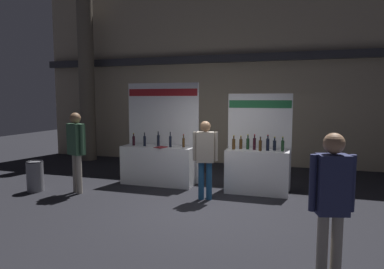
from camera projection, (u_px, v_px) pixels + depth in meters
The scene contains 8 objects.
ground_plane at pixel (206, 211), 6.38m from camera, with size 29.33×29.33×0.00m, color black.
hall_colonnade at pixel (245, 69), 10.68m from camera, with size 14.66×1.26×6.27m.
exhibitor_booth_0 at pixel (159, 160), 8.41m from camera, with size 1.93×0.71×2.56m.
exhibitor_booth_1 at pixel (257, 167), 7.62m from camera, with size 1.48×0.66×2.28m.
trash_bin at pixel (35, 176), 7.74m from camera, with size 0.37×0.37×0.71m.
visitor_1 at pixel (76, 145), 7.52m from camera, with size 0.53×0.39×1.85m.
visitor_2 at pixel (332, 196), 3.71m from camera, with size 0.49×0.32×1.77m.
visitor_5 at pixel (205, 153), 7.02m from camera, with size 0.52×0.30×1.69m.
Camera 1 is at (1.57, -6.00, 2.14)m, focal length 31.00 mm.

